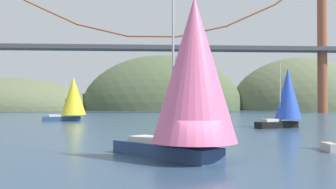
{
  "coord_description": "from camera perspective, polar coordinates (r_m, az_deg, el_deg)",
  "views": [
    {
      "loc": [
        -3.18,
        -21.46,
        3.58
      ],
      "look_at": [
        0.0,
        27.01,
        4.32
      ],
      "focal_mm": 43.24,
      "sensor_mm": 36.0,
      "label": 1
    }
  ],
  "objects": [
    {
      "name": "headland_right",
      "position": [
        168.77,
        18.25,
        -2.04
      ],
      "size": [
        56.55,
        44.0,
        41.23
      ],
      "primitive_type": "ellipsoid",
      "color": "#5B6647",
      "rests_on": "ground_plane"
    },
    {
      "name": "headland_center",
      "position": [
        156.72,
        -0.76,
        -2.18
      ],
      "size": [
        62.67,
        44.0,
        42.2
      ],
      "primitive_type": "ellipsoid",
      "color": "#4C5B3D",
      "rests_on": "ground_plane"
    },
    {
      "name": "sailboat_pink_spinnaker",
      "position": [
        23.99,
        3.43,
        2.79
      ],
      "size": [
        8.63,
        9.52,
        11.51
      ],
      "color": "navy",
      "rests_on": "ground_plane"
    },
    {
      "name": "sailboat_yellow_sail",
      "position": [
        73.66,
        -13.3,
        -0.43
      ],
      "size": [
        8.03,
        5.43,
        8.16
      ],
      "color": "navy",
      "rests_on": "ground_plane"
    },
    {
      "name": "sailboat_blue_spinnaker",
      "position": [
        55.71,
        16.4,
        -0.28
      ],
      "size": [
        7.08,
        4.68,
        8.5
      ],
      "color": "black",
      "rests_on": "ground_plane"
    },
    {
      "name": "headland_left",
      "position": [
        164.86,
        -22.09,
        -2.05
      ],
      "size": [
        69.05,
        44.0,
        24.54
      ],
      "primitive_type": "ellipsoid",
      "color": "#5B6647",
      "rests_on": "ground_plane"
    },
    {
      "name": "ground_plane",
      "position": [
        21.99,
        4.68,
        -10.24
      ],
      "size": [
        360.0,
        360.0,
        0.0
      ],
      "primitive_type": "plane",
      "color": "#2D4760"
    },
    {
      "name": "suspension_bridge",
      "position": [
        117.62,
        -2.18,
        7.02
      ],
      "size": [
        136.74,
        6.0,
        41.87
      ],
      "color": "brown",
      "rests_on": "ground_plane"
    }
  ]
}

